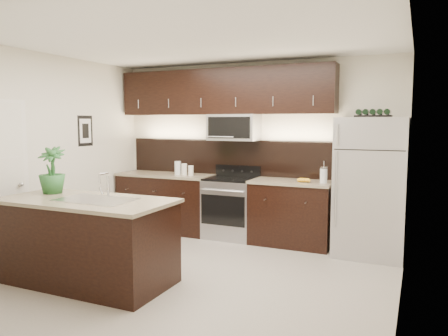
% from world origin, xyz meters
% --- Properties ---
extents(ground, '(4.50, 4.50, 0.00)m').
position_xyz_m(ground, '(0.00, 0.00, 0.00)').
color(ground, gray).
rests_on(ground, ground).
extents(room_walls, '(4.52, 4.02, 2.71)m').
position_xyz_m(room_walls, '(-0.11, -0.04, 1.70)').
color(room_walls, silver).
rests_on(room_walls, ground).
extents(counter_run, '(3.51, 0.65, 0.94)m').
position_xyz_m(counter_run, '(-0.46, 1.69, 0.47)').
color(counter_run, black).
rests_on(counter_run, ground).
extents(upper_fixtures, '(3.49, 0.40, 1.66)m').
position_xyz_m(upper_fixtures, '(-0.43, 1.84, 2.14)').
color(upper_fixtures, black).
rests_on(upper_fixtures, counter_run).
extents(island, '(1.96, 0.96, 0.94)m').
position_xyz_m(island, '(-0.97, -0.72, 0.47)').
color(island, black).
rests_on(island, ground).
extents(sink_faucet, '(0.84, 0.50, 0.28)m').
position_xyz_m(sink_faucet, '(-0.82, -0.70, 0.96)').
color(sink_faucet, silver).
rests_on(sink_faucet, island).
extents(refrigerator, '(0.89, 0.80, 1.84)m').
position_xyz_m(refrigerator, '(1.80, 1.63, 0.92)').
color(refrigerator, '#B2B2B7').
rests_on(refrigerator, ground).
extents(wine_rack, '(0.46, 0.28, 0.11)m').
position_xyz_m(wine_rack, '(1.80, 1.63, 1.89)').
color(wine_rack, black).
rests_on(wine_rack, refrigerator).
extents(plant, '(0.41, 0.41, 0.55)m').
position_xyz_m(plant, '(-1.59, -0.57, 1.22)').
color(plant, '#245A27').
rests_on(plant, island).
extents(canisters, '(0.33, 0.10, 0.22)m').
position_xyz_m(canisters, '(-1.07, 1.64, 1.04)').
color(canisters, silver).
rests_on(canisters, counter_run).
extents(french_press, '(0.10, 0.10, 0.30)m').
position_xyz_m(french_press, '(1.17, 1.64, 1.05)').
color(french_press, silver).
rests_on(french_press, counter_run).
extents(bananas, '(0.20, 0.16, 0.06)m').
position_xyz_m(bananas, '(0.85, 1.61, 0.97)').
color(bananas, gold).
rests_on(bananas, counter_run).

